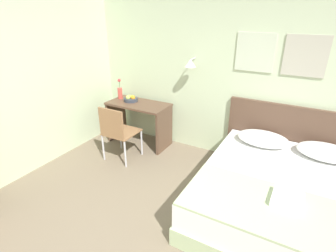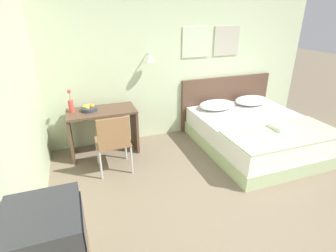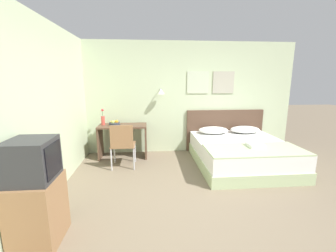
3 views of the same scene
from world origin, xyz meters
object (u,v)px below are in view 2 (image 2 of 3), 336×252
headboard (225,102)px  television (47,241)px  fruit_bowl (89,108)px  desk_chair (113,140)px  bed (256,134)px  throw_blanket (284,134)px  pillow_left (217,105)px  flower_vase (71,104)px  pillow_right (252,100)px  folded_towel_near_foot (281,127)px  desk (103,124)px

headboard → television: bearing=-135.8°
fruit_bowl → desk_chair: bearing=-70.9°
bed → television: bearing=-147.5°
headboard → fruit_bowl: (-2.68, -0.28, 0.28)m
throw_blanket → television: size_ratio=3.75×
pillow_left → flower_vase: 2.57m
headboard → pillow_right: bearing=-39.5°
pillow_left → folded_towel_near_foot: (0.46, -1.18, -0.02)m
pillow_left → throw_blanket: size_ratio=0.40×
bed → throw_blanket: (0.00, -0.59, 0.27)m
folded_towel_near_foot → desk: bearing=155.2°
pillow_right → fruit_bowl: (-3.07, 0.04, 0.20)m
bed → pillow_left: (-0.39, 0.73, 0.34)m
headboard → flower_vase: size_ratio=5.29×
desk_chair → fruit_bowl: desk_chair is taller
folded_towel_near_foot → flower_vase: 3.27m
throw_blanket → headboard: bearing=90.0°
desk → fruit_bowl: 0.34m
desk_chair → bed: bearing=-1.4°
desk_chair → television: 2.20m
pillow_left → flower_vase: size_ratio=1.90×
flower_vase → television: size_ratio=0.78×
bed → folded_towel_near_foot: folded_towel_near_foot is taller
headboard → fruit_bowl: bearing=-174.0°
desk → fruit_bowl: bearing=170.7°
desk → television: television is taller
fruit_bowl → flower_vase: flower_vase is taller
pillow_right → desk: bearing=179.8°
folded_towel_near_foot → fruit_bowl: size_ratio=1.18×
bed → television: 3.77m
bed → desk_chair: 2.45m
fruit_bowl → bed: bearing=-16.0°
headboard → fruit_bowl: 2.71m
flower_vase → desk: bearing=-8.1°
television → headboard: bearing=44.2°
flower_vase → fruit_bowl: bearing=-7.2°
fruit_bowl → folded_towel_near_foot: bearing=-23.9°
throw_blanket → desk_chair: size_ratio=1.92×
throw_blanket → fruit_bowl: bearing=153.1°
bed → pillow_right: bearing=62.0°
pillow_left → folded_towel_near_foot: bearing=-68.7°
pillow_right → throw_blanket: bearing=-106.3°
throw_blanket → desk_chair: 2.52m
pillow_left → pillow_right: same height
fruit_bowl → television: (-0.45, -2.76, 0.16)m
throw_blanket → desk: size_ratio=1.63×
television → folded_towel_near_foot: bearing=25.7°
pillow_right → flower_vase: flower_vase is taller
bed → folded_towel_near_foot: bearing=-80.8°
desk → pillow_right: bearing=-0.2°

